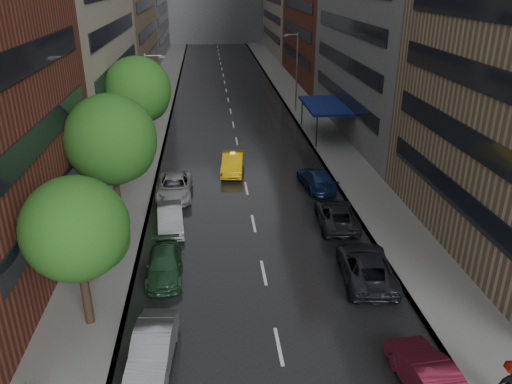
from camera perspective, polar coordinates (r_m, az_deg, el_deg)
road at (r=65.16m, az=-3.11°, el=10.07°), size 14.00×140.00×0.01m
sidewalk_left at (r=65.39m, az=-11.13°, el=9.78°), size 4.00×140.00×0.15m
sidewalk_right at (r=66.14m, az=4.82°, el=10.28°), size 4.00×140.00×0.15m
tree_near at (r=22.89m, az=-19.93°, el=-4.00°), size 4.64×4.64×7.39m
tree_mid at (r=31.33m, az=-16.26°, el=5.73°), size 5.52×5.52×8.79m
tree_far at (r=44.26m, az=-13.39°, el=11.25°), size 5.66×5.66×9.02m
taxi at (r=41.47m, az=-2.67°, el=3.32°), size 2.25×5.03×1.60m
parked_cars_left at (r=30.92m, az=-9.97°, el=-4.54°), size 2.55×22.56×1.53m
parked_cars_right at (r=30.26m, az=10.70°, el=-5.21°), size 3.11×25.84×1.57m
ped_red_umbrella at (r=21.86m, az=27.26°, el=-18.65°), size 1.10×0.82×2.01m
street_lamp_left at (r=44.80m, az=-12.05°, el=9.82°), size 1.74×0.22×9.00m
street_lamp_right at (r=60.13m, az=4.60°, el=13.65°), size 1.74×0.22×9.00m
awning at (r=51.15m, az=7.89°, el=9.75°), size 4.00×8.00×3.12m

